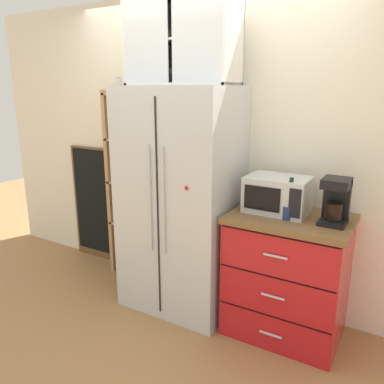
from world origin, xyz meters
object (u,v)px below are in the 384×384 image
refrigerator (181,201)px  bottle_green (290,200)px  bottle_cobalt (290,202)px  chalkboard_menu (96,204)px  microwave (278,194)px  mug_navy (288,213)px  coffee_maker (336,200)px

refrigerator → bottle_green: 0.90m
bottle_cobalt → bottle_green: bearing=90.0°
bottle_green → chalkboard_menu: bearing=171.6°
microwave → refrigerator: bearing=-173.9°
microwave → chalkboard_menu: bearing=173.7°
refrigerator → microwave: (0.77, 0.08, 0.15)m
mug_navy → bottle_cobalt: bearing=93.9°
mug_navy → refrigerator: bearing=177.1°
bottle_cobalt → microwave: bearing=139.4°
chalkboard_menu → bottle_green: bearing=-8.4°
refrigerator → mug_navy: size_ratio=15.23×
refrigerator → bottle_cobalt: bearing=-1.4°
refrigerator → coffee_maker: bearing=1.9°
bottle_green → bottle_cobalt: bottle_green is taller
coffee_maker → bottle_green: 0.29m
coffee_maker → mug_navy: bearing=-163.2°
mug_navy → bottle_cobalt: (-0.00, 0.02, 0.07)m
microwave → bottle_green: 0.15m
bottle_cobalt → chalkboard_menu: 2.22m
microwave → coffee_maker: size_ratio=1.42×
microwave → coffee_maker: coffee_maker is taller
mug_navy → bottle_green: (-0.00, 0.03, 0.08)m
bottle_cobalt → mug_navy: bearing=-86.1°
refrigerator → coffee_maker: size_ratio=5.85×
bottle_green → chalkboard_menu: (-2.15, 0.32, -0.44)m
coffee_maker → bottle_green: bearing=-169.6°
bottle_green → chalkboard_menu: 2.22m
bottle_cobalt → refrigerator: bearing=178.6°
chalkboard_menu → coffee_maker: bearing=-6.2°
coffee_maker → bottle_green: coffee_maker is taller
mug_navy → bottle_cobalt: 0.07m
refrigerator → mug_navy: bearing=-2.9°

